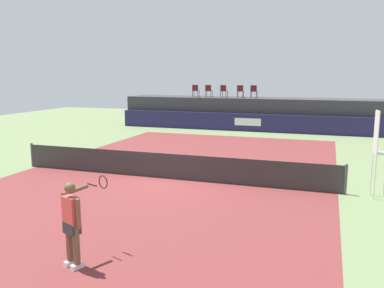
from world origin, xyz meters
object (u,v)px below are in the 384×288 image
Objects in this scene: spectator_chair_right at (240,91)px; net_post_near at (32,155)px; spectator_chair_center at (224,90)px; tennis_player at (73,221)px; tennis_ball at (304,175)px; umpire_chair at (378,148)px; spectator_chair_left at (209,90)px; spectator_chair_far_right at (254,91)px; net_post_far at (346,179)px; spectator_chair_far_left at (196,90)px.

spectator_chair_right is 16.23m from net_post_near.
tennis_player is at bearing -83.32° from spectator_chair_center.
spectator_chair_center is 14.76m from tennis_ball.
spectator_chair_center is 0.32× the size of umpire_chair.
spectator_chair_left is 0.32× the size of umpire_chair.
spectator_chair_far_right is at bearing 108.55° from tennis_ball.
net_post_far reaches higher than tennis_ball.
spectator_chair_center is 15.81m from net_post_near.
tennis_player is (4.73, -22.05, -1.73)m from spectator_chair_far_left.
tennis_player is (7.04, -7.11, 0.46)m from net_post_near.
spectator_chair_left and spectator_chair_center have the same top height.
spectator_chair_far_left reaches higher than net_post_near.
spectator_chair_far_right reaches higher than tennis_ball.
tennis_player is at bearing -80.42° from spectator_chair_left.
spectator_chair_far_right is 0.32× the size of umpire_chair.
spectator_chair_far_left is 1.00× the size of spectator_chair_left.
net_post_near is at bearing -169.39° from tennis_ball.
tennis_player is 26.03× the size of tennis_ball.
spectator_chair_far_left is at bearing -179.69° from spectator_chair_left.
net_post_near is at bearing -110.60° from spectator_chair_right.
net_post_near is at bearing -102.52° from spectator_chair_left.
tennis_ball is (6.55, -12.95, -2.66)m from spectator_chair_center.
spectator_chair_left is 3.31m from spectator_chair_far_right.
net_post_far is (12.40, 0.00, 0.00)m from net_post_near.
tennis_ball is at bearing -56.02° from spectator_chair_far_left.
tennis_player is at bearing -113.34° from tennis_ball.
tennis_ball is at bearing 66.66° from tennis_player.
umpire_chair is 3.46m from tennis_ball.
umpire_chair is (8.84, -15.03, -1.11)m from spectator_chair_center.
spectator_chair_far_right reaches higher than net_post_near.
net_post_far is at bearing -62.09° from spectator_chair_center.
net_post_far is (9.08, -14.95, -2.19)m from spectator_chair_left.
tennis_ball is (4.37, -13.02, -2.66)m from spectator_chair_far_right.
spectator_chair_left reaches higher than tennis_ball.
tennis_ball is at bearing 10.61° from net_post_near.
tennis_player is at bearing -86.43° from spectator_chair_right.
tennis_ball is (8.68, -12.88, -2.66)m from spectator_chair_far_left.
spectator_chair_center is 0.89× the size of net_post_far.
tennis_ball is at bearing 124.27° from net_post_far.
spectator_chair_left reaches higher than net_post_far.
spectator_chair_right is at bearing 114.12° from net_post_far.
spectator_chair_left is at bearing 120.78° from tennis_ball.
spectator_chair_left and spectator_chair_far_right have the same top height.
umpire_chair is at bearing -66.19° from spectator_chair_far_right.
spectator_chair_right is (3.34, 0.11, 0.00)m from spectator_chair_far_left.
umpire_chair reaches higher than net_post_near.
spectator_chair_far_right is at bearing 1.89° from spectator_chair_far_left.
spectator_chair_right is at bearing 2.66° from spectator_chair_left.
net_post_near is at bearing -113.72° from spectator_chair_far_right.
spectator_chair_right is 14.30m from tennis_ball.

